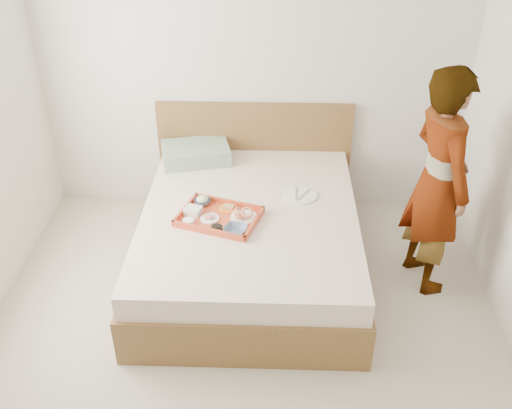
{
  "coord_description": "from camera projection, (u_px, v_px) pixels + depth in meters",
  "views": [
    {
      "loc": [
        0.19,
        -2.53,
        2.87
      ],
      "look_at": [
        0.06,
        0.9,
        0.65
      ],
      "focal_mm": 41.12,
      "sensor_mm": 36.0,
      "label": 1
    }
  ],
  "objects": [
    {
      "name": "sauce_dish",
      "position": [
        217.0,
        228.0,
        4.0
      ],
      "size": [
        0.1,
        0.1,
        0.03
      ],
      "primitive_type": "cylinder",
      "rotation": [
        0.0,
        0.0,
        -0.31
      ],
      "color": "black",
      "rests_on": "tray"
    },
    {
      "name": "meat_plate",
      "position": [
        210.0,
        219.0,
        4.12
      ],
      "size": [
        0.17,
        0.17,
        0.01
      ],
      "primitive_type": "cylinder",
      "rotation": [
        0.0,
        0.0,
        -0.31
      ],
      "color": "white",
      "rests_on": "tray"
    },
    {
      "name": "bed",
      "position": [
        250.0,
        240.0,
        4.38
      ],
      "size": [
        1.65,
        2.0,
        0.53
      ],
      "primitive_type": "cube",
      "color": "brown",
      "rests_on": "ground"
    },
    {
      "name": "cheese_round",
      "position": [
        188.0,
        221.0,
        4.07
      ],
      "size": [
        0.1,
        0.1,
        0.03
      ],
      "primitive_type": "cylinder",
      "rotation": [
        0.0,
        0.0,
        -0.31
      ],
      "color": "white",
      "rests_on": "tray"
    },
    {
      "name": "navy_bowl_big",
      "position": [
        235.0,
        230.0,
        3.98
      ],
      "size": [
        0.19,
        0.19,
        0.04
      ],
      "primitive_type": "imported",
      "rotation": [
        0.0,
        0.0,
        -0.31
      ],
      "color": "#17264A",
      "rests_on": "tray"
    },
    {
      "name": "bread_plate",
      "position": [
        228.0,
        208.0,
        4.23
      ],
      "size": [
        0.17,
        0.17,
        0.01
      ],
      "primitive_type": "cylinder",
      "rotation": [
        0.0,
        0.0,
        -0.31
      ],
      "color": "orange",
      "rests_on": "tray"
    },
    {
      "name": "prawn_plate",
      "position": [
        244.0,
        217.0,
        4.14
      ],
      "size": [
        0.24,
        0.24,
        0.01
      ],
      "primitive_type": "cylinder",
      "rotation": [
        0.0,
        0.0,
        -0.31
      ],
      "color": "white",
      "rests_on": "tray"
    },
    {
      "name": "dinner_plate",
      "position": [
        300.0,
        195.0,
        4.41
      ],
      "size": [
        0.33,
        0.33,
        0.01
      ],
      "primitive_type": "cylinder",
      "rotation": [
        0.0,
        0.0,
        -0.34
      ],
      "color": "white",
      "rests_on": "bed"
    },
    {
      "name": "salad_bowl",
      "position": [
        202.0,
        202.0,
        4.28
      ],
      "size": [
        0.15,
        0.15,
        0.04
      ],
      "primitive_type": "imported",
      "rotation": [
        0.0,
        0.0,
        -0.31
      ],
      "color": "#17264A",
      "rests_on": "tray"
    },
    {
      "name": "pillow",
      "position": [
        196.0,
        153.0,
        4.85
      ],
      "size": [
        0.61,
        0.49,
        0.13
      ],
      "primitive_type": "cube",
      "rotation": [
        0.0,
        0.0,
        0.24
      ],
      "color": "#8FAB8B",
      "rests_on": "bed"
    },
    {
      "name": "plastic_tub",
      "position": [
        193.0,
        211.0,
        4.17
      ],
      "size": [
        0.14,
        0.13,
        0.05
      ],
      "primitive_type": "cube",
      "rotation": [
        0.0,
        0.0,
        -0.31
      ],
      "color": "silver",
      "rests_on": "tray"
    },
    {
      "name": "tray",
      "position": [
        219.0,
        216.0,
        4.13
      ],
      "size": [
        0.64,
        0.55,
        0.05
      ],
      "primitive_type": "cube",
      "rotation": [
        0.0,
        0.0,
        -0.31
      ],
      "color": "red",
      "rests_on": "bed"
    },
    {
      "name": "headboard",
      "position": [
        255.0,
        154.0,
        5.08
      ],
      "size": [
        1.65,
        0.06,
        0.95
      ],
      "primitive_type": "cube",
      "color": "brown",
      "rests_on": "ground"
    },
    {
      "name": "ground",
      "position": [
        241.0,
        368.0,
        3.69
      ],
      "size": [
        3.5,
        4.0,
        0.01
      ],
      "primitive_type": "cube",
      "color": "#BDB2A0",
      "rests_on": "ground"
    },
    {
      "name": "wall_back",
      "position": [
        253.0,
        61.0,
        4.66
      ],
      "size": [
        3.5,
        0.01,
        2.6
      ],
      "primitive_type": "cube",
      "color": "silver",
      "rests_on": "ground"
    },
    {
      "name": "person",
      "position": [
        438.0,
        182.0,
        3.99
      ],
      "size": [
        0.56,
        0.69,
        1.66
      ],
      "primitive_type": "imported",
      "rotation": [
        0.0,
        0.0,
        1.87
      ],
      "color": "silver",
      "rests_on": "ground"
    }
  ]
}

